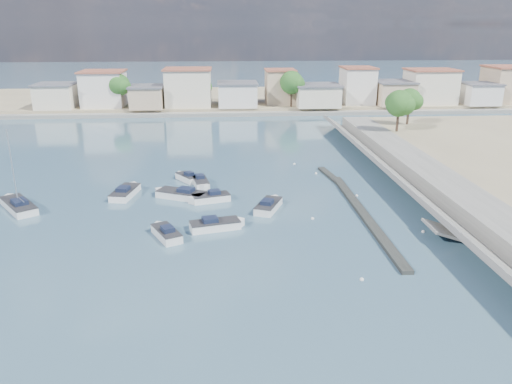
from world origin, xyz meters
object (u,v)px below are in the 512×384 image
(motorboat_a, at_px, (166,233))
(motorboat_f, at_px, (187,178))
(motorboat_e, at_px, (126,192))
(motorboat_d, at_px, (209,198))
(sailboat, at_px, (18,205))
(motorboat_h, at_px, (218,225))
(motorboat_c, at_px, (179,194))
(motorboat_g, at_px, (201,183))
(motorboat_b, at_px, (269,206))

(motorboat_a, distance_m, motorboat_f, 17.90)
(motorboat_a, height_order, motorboat_e, same)
(motorboat_d, relative_size, sailboat, 0.53)
(motorboat_a, xyz_separation_m, motorboat_h, (4.89, 1.66, -0.00))
(motorboat_c, distance_m, motorboat_g, 4.84)
(motorboat_b, height_order, motorboat_g, same)
(motorboat_f, distance_m, motorboat_h, 16.70)
(motorboat_a, relative_size, motorboat_h, 0.83)
(motorboat_g, bearing_deg, motorboat_e, -161.01)
(motorboat_e, distance_m, sailboat, 11.59)
(motorboat_a, distance_m, motorboat_d, 10.40)
(motorboat_g, distance_m, sailboat, 20.71)
(motorboat_d, xyz_separation_m, motorboat_g, (-1.12, 5.85, 0.00))
(motorboat_d, bearing_deg, motorboat_b, -23.38)
(motorboat_d, bearing_deg, motorboat_e, 163.52)
(motorboat_b, relative_size, sailboat, 0.58)
(motorboat_a, distance_m, motorboat_e, 13.84)
(sailboat, bearing_deg, motorboat_b, -4.15)
(motorboat_a, height_order, motorboat_b, same)
(motorboat_b, xyz_separation_m, sailboat, (-27.28, 1.98, 0.03))
(motorboat_c, bearing_deg, motorboat_d, -24.96)
(motorboat_b, distance_m, motorboat_d, 7.16)
(motorboat_b, height_order, sailboat, sailboat)
(motorboat_a, relative_size, motorboat_f, 1.17)
(motorboat_a, xyz_separation_m, sailboat, (-16.84, 8.79, 0.03))
(motorboat_c, distance_m, motorboat_d, 3.80)
(motorboat_d, relative_size, motorboat_h, 0.87)
(motorboat_f, bearing_deg, motorboat_g, -51.70)
(motorboat_a, height_order, motorboat_f, same)
(motorboat_c, height_order, motorboat_f, same)
(motorboat_d, distance_m, motorboat_h, 8.05)
(motorboat_d, relative_size, motorboat_e, 0.82)
(motorboat_h, relative_size, sailboat, 0.61)
(motorboat_d, height_order, motorboat_g, same)
(motorboat_b, relative_size, motorboat_h, 0.94)
(motorboat_c, distance_m, sailboat, 17.44)
(motorboat_e, bearing_deg, motorboat_h, -45.29)
(motorboat_h, distance_m, sailboat, 22.87)
(motorboat_d, xyz_separation_m, motorboat_f, (-2.99, 8.23, 0.00))
(motorboat_a, height_order, motorboat_d, same)
(motorboat_c, bearing_deg, motorboat_g, 61.33)
(motorboat_c, relative_size, motorboat_h, 1.14)
(motorboat_b, bearing_deg, motorboat_d, 156.62)
(motorboat_c, bearing_deg, motorboat_b, -23.93)
(motorboat_g, height_order, sailboat, sailboat)
(motorboat_a, bearing_deg, motorboat_g, 79.94)
(motorboat_f, height_order, sailboat, sailboat)
(motorboat_e, bearing_deg, sailboat, -161.15)
(motorboat_c, relative_size, motorboat_e, 1.07)
(sailboat, bearing_deg, motorboat_g, 18.91)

